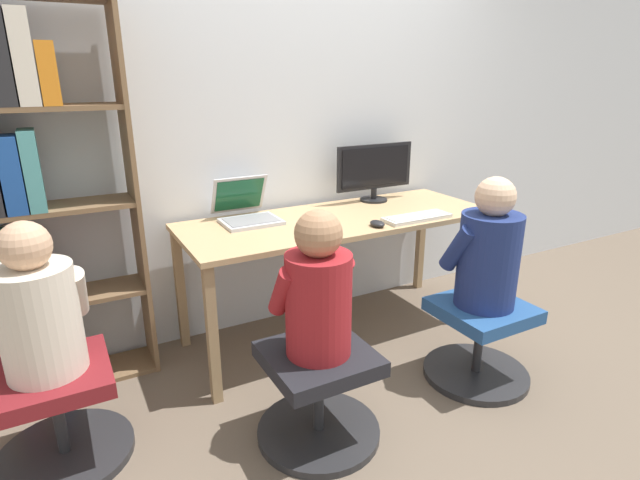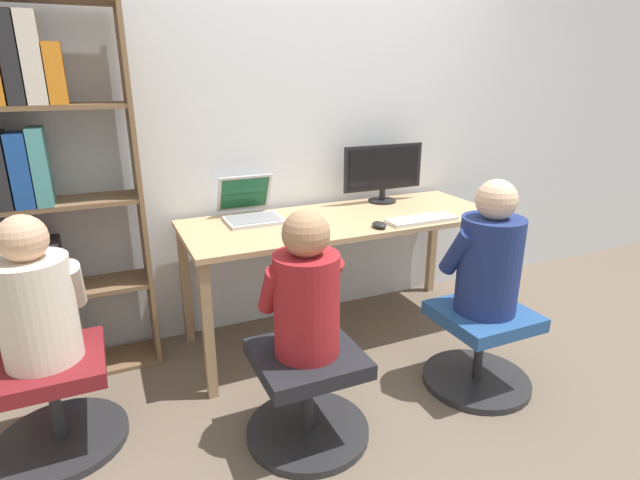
# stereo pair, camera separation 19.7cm
# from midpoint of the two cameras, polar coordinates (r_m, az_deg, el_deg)

# --- Properties ---
(ground_plane) EXTENTS (14.00, 14.00, 0.00)m
(ground_plane) POSITION_cam_midpoint_polar(r_m,az_deg,el_deg) (3.01, 7.61, -13.48)
(ground_plane) COLOR brown
(wall_back) EXTENTS (10.00, 0.05, 2.60)m
(wall_back) POSITION_cam_midpoint_polar(r_m,az_deg,el_deg) (3.26, 1.21, 13.43)
(wall_back) COLOR silver
(wall_back) RESTS_ON ground_plane
(desk) EXTENTS (1.90, 0.72, 0.77)m
(desk) POSITION_cam_midpoint_polar(r_m,az_deg,el_deg) (3.00, 4.60, 1.20)
(desk) COLOR tan
(desk) RESTS_ON ground_plane
(desktop_monitor) EXTENTS (0.57, 0.18, 0.38)m
(desktop_monitor) POSITION_cam_midpoint_polar(r_m,az_deg,el_deg) (3.34, 8.95, 7.70)
(desktop_monitor) COLOR black
(desktop_monitor) RESTS_ON desk
(laptop) EXTENTS (0.33, 0.37, 0.25)m
(laptop) POSITION_cam_midpoint_polar(r_m,az_deg,el_deg) (2.94, -5.99, 3.33)
(laptop) COLOR #B7B7BC
(laptop) RESTS_ON desk
(keyboard) EXTENTS (0.42, 0.14, 0.03)m
(keyboard) POSITION_cam_midpoint_polar(r_m,az_deg,el_deg) (2.97, 13.39, 2.28)
(keyboard) COLOR silver
(keyboard) RESTS_ON desk
(computer_mouse_by_keyboard) EXTENTS (0.07, 0.10, 0.03)m
(computer_mouse_by_keyboard) POSITION_cam_midpoint_polar(r_m,az_deg,el_deg) (2.80, 8.79, 1.69)
(computer_mouse_by_keyboard) COLOR black
(computer_mouse_by_keyboard) RESTS_ON desk
(office_chair_left) EXTENTS (0.57, 0.57, 0.44)m
(office_chair_left) POSITION_cam_midpoint_polar(r_m,az_deg,el_deg) (2.84, 19.74, -11.31)
(office_chair_left) COLOR #262628
(office_chair_left) RESTS_ON ground_plane
(office_chair_right) EXTENTS (0.57, 0.57, 0.44)m
(office_chair_right) POSITION_cam_midpoint_polar(r_m,az_deg,el_deg) (2.34, 1.06, -17.01)
(office_chair_right) COLOR #262628
(office_chair_right) RESTS_ON ground_plane
(person_at_monitor) EXTENTS (0.38, 0.33, 0.68)m
(person_at_monitor) POSITION_cam_midpoint_polar(r_m,az_deg,el_deg) (2.64, 20.84, -1.70)
(person_at_monitor) COLOR navy
(person_at_monitor) RESTS_ON office_chair_left
(person_at_laptop) EXTENTS (0.35, 0.30, 0.64)m
(person_at_laptop) POSITION_cam_midpoint_polar(r_m,az_deg,el_deg) (2.10, 1.09, -5.99)
(person_at_laptop) COLOR maroon
(person_at_laptop) RESTS_ON office_chair_right
(bookshelf) EXTENTS (0.94, 0.28, 1.93)m
(bookshelf) POSITION_cam_midpoint_polar(r_m,az_deg,el_deg) (2.80, -29.82, 2.98)
(bookshelf) COLOR brown
(bookshelf) RESTS_ON ground_plane
(office_chair_side) EXTENTS (0.57, 0.57, 0.44)m
(office_chair_side) POSITION_cam_midpoint_polar(r_m,az_deg,el_deg) (2.53, -26.05, -16.17)
(office_chair_side) COLOR #262628
(office_chair_side) RESTS_ON ground_plane
(person_near_shelf) EXTENTS (0.37, 0.32, 0.64)m
(person_near_shelf) POSITION_cam_midpoint_polar(r_m,az_deg,el_deg) (2.31, -27.73, -6.13)
(person_near_shelf) COLOR beige
(person_near_shelf) RESTS_ON office_chair_side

